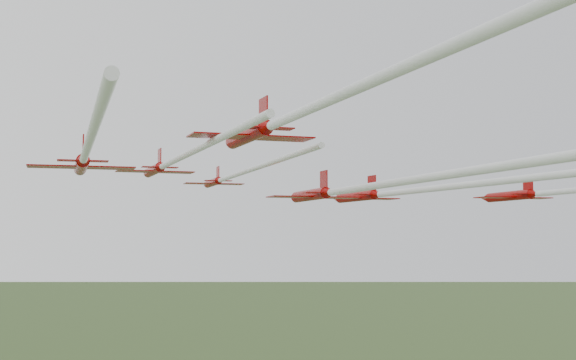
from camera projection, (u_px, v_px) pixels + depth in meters
jet_lead at (233, 176)px, 95.01m from camera, size 18.70×47.41×2.35m
jet_row2_left at (172, 161)px, 77.36m from camera, size 16.61×46.01×2.50m
jet_row2_right at (403, 192)px, 84.00m from camera, size 15.55×49.12×2.78m
jet_row3_left at (85, 154)px, 59.20m from camera, size 17.98×43.37×2.66m
jet_row3_mid at (392, 183)px, 61.24m from camera, size 23.20×65.23×2.66m
jet_row4_left at (288, 118)px, 53.77m from camera, size 17.07×46.51×2.90m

